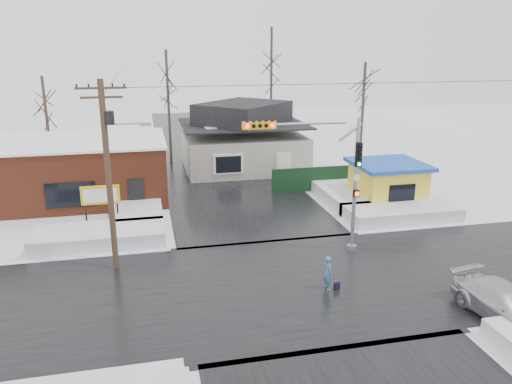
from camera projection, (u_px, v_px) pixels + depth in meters
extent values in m
plane|color=white|center=(295.00, 284.00, 22.63)|extent=(120.00, 120.00, 0.00)
cube|color=black|center=(295.00, 283.00, 22.63)|extent=(10.00, 120.00, 0.02)
cube|color=black|center=(295.00, 283.00, 22.63)|extent=(120.00, 10.00, 0.02)
cube|color=white|center=(100.00, 236.00, 27.16)|extent=(7.00, 3.00, 0.80)
cube|color=white|center=(401.00, 212.00, 30.96)|extent=(7.00, 3.00, 0.80)
cube|color=white|center=(137.00, 206.00, 32.26)|extent=(3.00, 8.00, 0.80)
cube|color=white|center=(340.00, 192.00, 35.21)|extent=(3.00, 8.00, 0.80)
cylinder|color=gray|center=(355.00, 187.00, 25.28)|extent=(0.20, 0.20, 7.00)
cylinder|color=gray|center=(351.00, 248.00, 26.24)|extent=(0.50, 0.50, 0.30)
cylinder|color=gray|center=(300.00, 124.00, 23.71)|extent=(4.60, 0.14, 0.14)
cube|color=gold|center=(259.00, 125.00, 23.28)|extent=(1.60, 0.28, 0.35)
sphere|color=#FF0C0C|center=(247.00, 126.00, 23.01)|extent=(0.20, 0.20, 0.20)
sphere|color=#FF0C0C|center=(273.00, 125.00, 23.26)|extent=(0.20, 0.20, 0.20)
cube|color=black|center=(359.00, 155.00, 24.61)|extent=(0.30, 0.22, 1.20)
sphere|color=#0CE533|center=(359.00, 164.00, 24.61)|extent=(0.18, 0.18, 0.18)
cube|color=black|center=(356.00, 193.00, 25.18)|extent=(0.30, 0.20, 0.35)
cylinder|color=#382619|center=(109.00, 179.00, 22.93)|extent=(0.28, 0.28, 9.00)
cube|color=#382619|center=(101.00, 88.00, 21.76)|extent=(2.20, 0.10, 0.10)
cube|color=#382619|center=(102.00, 97.00, 21.87)|extent=(1.80, 0.10, 0.10)
cylinder|color=black|center=(109.00, 118.00, 22.18)|extent=(0.44, 0.44, 0.60)
cylinder|color=gray|center=(125.00, 124.00, 22.41)|extent=(1.80, 0.08, 0.08)
cube|color=gray|center=(145.00, 124.00, 22.61)|extent=(0.50, 0.22, 0.12)
cube|color=brown|center=(77.00, 170.00, 34.70)|extent=(12.00, 8.00, 4.00)
cube|color=white|center=(74.00, 141.00, 34.11)|extent=(12.20, 8.20, 0.15)
cube|color=black|center=(71.00, 195.00, 31.11)|extent=(3.00, 0.08, 1.60)
cube|color=black|center=(137.00, 195.00, 32.04)|extent=(1.00, 0.08, 2.20)
cylinder|color=black|center=(86.00, 214.00, 29.17)|extent=(0.10, 0.10, 1.80)
cylinder|color=black|center=(118.00, 212.00, 29.55)|extent=(0.10, 0.10, 1.80)
cube|color=gold|center=(100.00, 195.00, 29.04)|extent=(2.20, 0.18, 1.10)
cube|color=white|center=(100.00, 195.00, 28.94)|extent=(1.90, 0.02, 0.80)
cube|color=#B1ACA0|center=(243.00, 151.00, 43.19)|extent=(10.00, 8.00, 3.00)
cube|color=black|center=(243.00, 124.00, 42.51)|extent=(10.40, 8.40, 0.12)
pyramid|color=black|center=(243.00, 113.00, 42.23)|extent=(9.00, 7.00, 1.80)
cube|color=brown|center=(276.00, 110.00, 43.83)|extent=(0.70, 0.70, 1.40)
cube|color=white|center=(228.00, 164.00, 39.01)|extent=(2.40, 0.12, 1.60)
cube|color=yellow|center=(387.00, 185.00, 33.62)|extent=(4.00, 4.00, 2.60)
cube|color=#1759AF|center=(389.00, 164.00, 33.20)|extent=(4.60, 4.60, 0.25)
cube|color=black|center=(402.00, 194.00, 31.72)|extent=(1.80, 0.06, 1.20)
cube|color=black|center=(324.00, 178.00, 36.84)|extent=(8.00, 0.12, 1.80)
cylinder|color=#332821|center=(169.00, 107.00, 44.67)|extent=(0.24, 0.24, 10.00)
cylinder|color=#332821|center=(271.00, 92.00, 48.36)|extent=(0.24, 0.24, 12.00)
cylinder|color=#332821|center=(362.00, 116.00, 42.58)|extent=(0.24, 0.24, 9.00)
cylinder|color=#332821|center=(48.00, 126.00, 40.97)|extent=(0.24, 0.24, 8.00)
imported|color=#3A66A4|center=(328.00, 273.00, 21.91)|extent=(0.41, 0.59, 1.56)
imported|color=silver|center=(506.00, 305.00, 19.44)|extent=(2.55, 4.95, 1.37)
cube|color=black|center=(337.00, 286.00, 22.01)|extent=(0.30, 0.22, 0.35)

